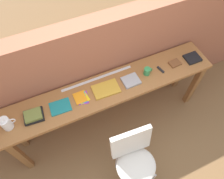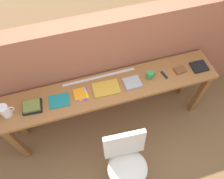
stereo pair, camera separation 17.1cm
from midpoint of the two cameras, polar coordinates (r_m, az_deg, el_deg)
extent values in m
plane|color=brown|center=(3.10, 2.98, -12.97)|extent=(40.00, 40.00, 0.00)
cube|color=#9E5B42|center=(2.71, -0.56, 5.12)|extent=(6.00, 0.20, 1.56)
cube|color=#996033|center=(2.45, 1.66, 0.32)|extent=(2.50, 0.44, 0.04)
cube|color=brown|center=(2.82, -21.84, -13.11)|extent=(0.07, 0.07, 0.84)
cube|color=brown|center=(3.18, 23.26, -1.24)|extent=(0.07, 0.07, 0.84)
cube|color=brown|center=(2.96, -22.29, -7.43)|extent=(0.07, 0.07, 0.84)
cube|color=brown|center=(3.31, 20.66, 3.26)|extent=(0.07, 0.07, 0.84)
ellipsoid|color=silver|center=(2.54, 6.14, -19.90)|extent=(0.47, 0.45, 0.08)
cube|color=silver|center=(2.35, 5.36, -14.20)|extent=(0.45, 0.13, 0.40)
cylinder|color=#B2B2B7|center=(2.79, 1.29, -18.79)|extent=(0.02, 0.02, 0.41)
cylinder|color=#B2B2B7|center=(2.83, 8.09, -17.19)|extent=(0.02, 0.02, 0.41)
cylinder|color=white|center=(2.41, -24.36, -5.24)|extent=(0.10, 0.10, 0.15)
cone|color=white|center=(2.33, -25.07, -4.86)|extent=(0.04, 0.03, 0.04)
torus|color=white|center=(2.39, -23.14, -4.82)|extent=(0.07, 0.01, 0.07)
cube|color=black|center=(2.41, -18.16, -4.43)|extent=(0.21, 0.18, 0.03)
cube|color=olive|center=(2.38, -18.34, -4.19)|extent=(0.18, 0.14, 0.03)
cube|color=#19757A|center=(2.38, -11.67, -3.01)|extent=(0.23, 0.18, 0.01)
cube|color=purple|center=(2.39, -5.75, -1.41)|extent=(0.14, 0.18, 0.00)
cube|color=yellow|center=(2.39, -5.77, -1.28)|extent=(0.13, 0.16, 0.00)
cube|color=#3399D8|center=(2.39, -6.32, -1.39)|extent=(0.14, 0.15, 0.00)
cube|color=orange|center=(2.39, -6.49, -1.24)|extent=(0.13, 0.15, 0.00)
cube|color=gold|center=(2.41, 0.48, 0.18)|extent=(0.30, 0.20, 0.02)
cube|color=#9E9EA3|center=(2.47, 7.28, 1.66)|extent=(0.19, 0.17, 0.03)
cylinder|color=#338C4C|center=(2.53, 11.78, 3.59)|extent=(0.08, 0.08, 0.09)
torus|color=#338C4C|center=(2.54, 12.68, 3.81)|extent=(0.06, 0.01, 0.06)
cube|color=black|center=(2.62, 15.33, 3.61)|extent=(0.05, 0.11, 0.02)
cube|color=brown|center=(2.71, 19.07, 4.76)|extent=(0.14, 0.11, 0.02)
cube|color=black|center=(2.82, 23.43, 5.44)|extent=(0.19, 0.16, 0.03)
cube|color=silver|center=(2.51, -1.41, 3.21)|extent=(0.86, 0.03, 0.00)
camera|label=1|loc=(0.09, -87.95, 3.15)|focal=35.00mm
camera|label=2|loc=(0.09, 92.05, -3.15)|focal=35.00mm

